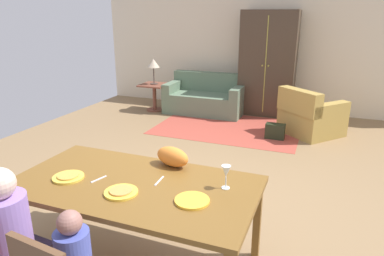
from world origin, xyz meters
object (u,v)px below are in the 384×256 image
Objects in this scene: plate_near_woman at (192,201)px; wine_glass at (226,172)px; person_man at (16,246)px; side_table at (154,93)px; cat at (172,157)px; armoire at (268,64)px; couch at (206,98)px; handbag at (275,131)px; armchair at (310,117)px; plate_near_man at (68,177)px; dining_table at (134,190)px; table_lamp at (153,64)px; plate_near_child at (121,192)px.

wine_glass is (0.16, 0.28, 0.12)m from plate_near_woman.
side_table is (-1.61, 5.18, -0.14)m from person_man.
cat is 4.70m from armoire.
couch is at bearing -163.47° from armoire.
armchair is at bearing 41.71° from handbag.
cat is at bearing 37.90° from plate_near_man.
couch is at bearing 102.47° from dining_table.
table_lamp is at bearing 172.28° from armchair.
table_lamp is at bearing 161.81° from handbag.
armchair is at bearing 75.20° from plate_near_child.
armoire is at bearing 88.27° from plate_near_child.
handbag is (1.13, 4.28, -0.38)m from person_man.
person_man is at bearing -106.46° from cat.
plate_near_man is at bearing -178.92° from plate_near_woman.
wine_glass is at bearing 27.33° from plate_near_child.
handbag is at bearing 91.60° from wine_glass.
wine_glass reaches higher than plate_near_woman.
person_man is 3.47× the size of cat.
side_table reaches higher than handbag.
armchair is at bearing 90.19° from cat.
armoire is at bearing 82.45° from plate_near_man.
dining_table is at bearing -165.51° from wine_glass.
armchair is at bearing 81.98° from plate_near_woman.
plate_near_woman is 5.12m from couch.
plate_near_woman is at bearing -91.08° from handbag.
armoire reaches higher than table_lamp.
plate_near_child is at bearing -89.16° from cat.
person_man is (-1.23, -0.88, -0.38)m from wine_glass.
dining_table is 6.05× the size of handbag.
armchair is (0.97, 3.63, -0.53)m from cat.
handbag is at bearing 80.48° from dining_table.
handbag is (0.60, 3.77, -0.64)m from plate_near_child.
plate_near_man is at bearing -107.01° from handbag.
wine_glass is at bearing 35.54° from person_man.
dining_table is at bearing 169.36° from plate_near_woman.
handbag is at bearing 75.20° from person_man.
plate_near_man reaches higher than side_table.
armoire is 2.38m from table_lamp.
side_table is at bearing -164.97° from armoire.
couch and armchair have the same top height.
wine_glass is 0.58× the size of cat.
table_lamp reaches higher than plate_near_man.
armchair is at bearing -17.88° from couch.
plate_near_child is 0.78× the size of cat.
armoire reaches higher than cat.
plate_near_child is 5.14m from table_lamp.
armoire reaches higher than armchair.
dining_table is 3.34× the size of side_table.
cat is at bearing 126.79° from plate_near_woman.
handbag is at bearing 88.92° from plate_near_woman.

